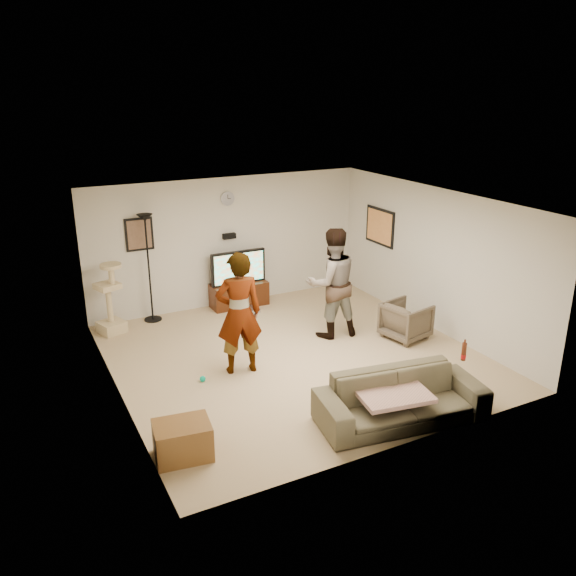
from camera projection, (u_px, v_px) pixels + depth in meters
name	position (u px, v px, depth m)	size (l,w,h in m)	color
floor	(294.00, 357.00, 9.37)	(5.50, 5.50, 0.02)	tan
ceiling	(295.00, 201.00, 8.54)	(5.50, 5.50, 0.02)	white
wall_back	(228.00, 242.00, 11.26)	(5.50, 0.04, 2.50)	silver
wall_front	(407.00, 352.00, 6.65)	(5.50, 0.04, 2.50)	silver
wall_left	(112.00, 313.00, 7.77)	(0.04, 5.50, 2.50)	silver
wall_right	(434.00, 259.00, 10.14)	(0.04, 5.50, 2.50)	silver
wall_clock	(227.00, 199.00, 10.96)	(0.26, 0.26, 0.04)	white
wall_speaker	(229.00, 236.00, 11.17)	(0.25, 0.10, 0.10)	black
picture_back	(139.00, 234.00, 10.40)	(0.42, 0.03, 0.52)	brown
picture_right	(380.00, 227.00, 11.39)	(0.03, 0.78, 0.62)	#E7904F
tv_stand	(239.00, 294.00, 11.43)	(1.11, 0.45, 0.46)	#331609
console_box	(248.00, 310.00, 11.17)	(0.40, 0.30, 0.07)	#AEAEBC
tv	(238.00, 267.00, 11.25)	(1.09, 0.08, 0.65)	black
tv_screen	(239.00, 268.00, 11.21)	(1.01, 0.01, 0.57)	#16F0DC
floor_lamp	(149.00, 269.00, 10.48)	(0.32, 0.32, 1.99)	black
cat_tree	(109.00, 298.00, 10.07)	(0.40, 0.40, 1.26)	#CCB78B
person_left	(239.00, 313.00, 8.59)	(0.69, 0.45, 1.88)	gray
person_right	(332.00, 283.00, 9.86)	(0.93, 0.72, 1.91)	#27418F
sofa	(401.00, 398.00, 7.49)	(2.18, 0.85, 0.64)	brown
throw_blanket	(392.00, 393.00, 7.39)	(0.90, 0.70, 0.06)	#D5A193
beer_bottle	(464.00, 352.00, 7.77)	(0.06, 0.06, 0.25)	#592512
armchair	(406.00, 320.00, 9.95)	(0.68, 0.70, 0.64)	#4D4235
side_table	(183.00, 440.00, 6.78)	(0.65, 0.49, 0.43)	brown
toy_ball	(203.00, 379.00, 8.56)	(0.09, 0.09, 0.09)	#00AF89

